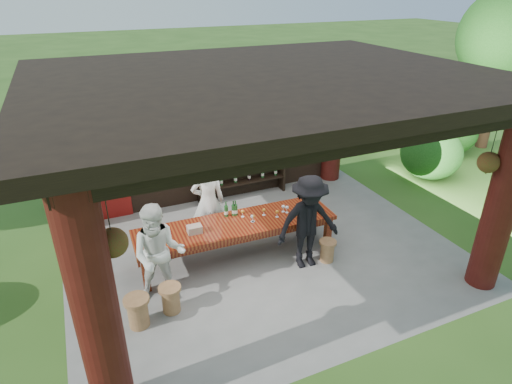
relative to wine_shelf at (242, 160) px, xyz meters
name	(u,v)px	position (x,y,z in m)	size (l,w,h in m)	color
ground	(264,252)	(-0.54, -2.45, -0.98)	(90.00, 90.00, 0.00)	#2D5119
pavilion	(255,144)	(-0.55, -2.02, 1.15)	(7.50, 6.00, 3.60)	slate
wine_shelf	(242,160)	(0.00, 0.00, 0.00)	(2.22, 0.34, 1.95)	black
tasting_table	(236,228)	(-1.08, -2.35, -0.34)	(3.84, 1.09, 0.75)	#57140C
stool_near_left	(171,298)	(-2.62, -3.37, -0.73)	(0.37, 0.37, 0.48)	brown
stool_near_right	(327,250)	(0.45, -3.19, -0.75)	(0.33, 0.33, 0.44)	brown
stool_far_left	(138,311)	(-3.16, -3.49, -0.70)	(0.40, 0.40, 0.52)	brown
host	(208,202)	(-1.38, -1.61, -0.08)	(0.66, 0.43, 1.80)	white
guest_woman	(159,255)	(-2.67, -3.02, -0.09)	(0.86, 0.67, 1.78)	silver
guest_man	(308,223)	(0.02, -3.14, -0.07)	(1.18, 0.68, 1.83)	black
table_bottles	(232,208)	(-1.05, -2.06, -0.08)	(0.26, 0.11, 0.31)	#194C1E
table_glasses	(266,213)	(-0.47, -2.37, -0.16)	(0.92, 0.34, 0.15)	silver
napkin_basket	(195,229)	(-1.89, -2.38, -0.16)	(0.26, 0.18, 0.14)	#BF6672
shrubs	(380,183)	(2.83, -1.68, -0.43)	(15.96, 9.03, 1.36)	#194C14
trees	(373,54)	(2.85, -0.85, 2.38)	(21.49, 8.97, 4.80)	#3F2819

